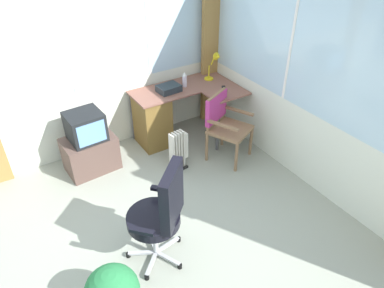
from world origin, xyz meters
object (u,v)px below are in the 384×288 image
object	(u,v)px
spray_bottle	(185,80)
tv_on_stand	(89,145)
space_heater	(179,150)
desk_lamp	(216,62)
paper_tray	(169,88)
office_chair	(162,211)
desk	(158,116)
tv_remote	(224,89)
wooden_armchair	(222,118)

from	to	relation	value
spray_bottle	tv_on_stand	bearing A→B (deg)	-176.03
spray_bottle	space_heater	bearing A→B (deg)	-126.43
desk_lamp	space_heater	xyz separation A→B (m)	(-1.01, -0.66, -0.75)
paper_tray	office_chair	xyz separation A→B (m)	(-1.09, -1.83, -0.18)
desk_lamp	tv_on_stand	world-z (taller)	desk_lamp
desk	paper_tray	size ratio (longest dim) A/B	4.78
paper_tray	tv_on_stand	bearing A→B (deg)	-176.08
spray_bottle	paper_tray	xyz separation A→B (m)	(-0.26, -0.02, -0.06)
paper_tray	tv_remote	bearing A→B (deg)	-27.29
desk_lamp	paper_tray	size ratio (longest dim) A/B	1.35
tv_remote	spray_bottle	world-z (taller)	spray_bottle
tv_on_stand	space_heater	world-z (taller)	tv_on_stand
desk_lamp	wooden_armchair	distance (m)	0.92
desk	wooden_armchair	bearing A→B (deg)	-51.95
desk_lamp	office_chair	size ratio (longest dim) A/B	0.36
desk	tv_on_stand	xyz separation A→B (m)	(-1.04, -0.10, -0.06)
paper_tray	wooden_armchair	world-z (taller)	wooden_armchair
space_heater	tv_remote	bearing A→B (deg)	19.12
desk	space_heater	world-z (taller)	desk
wooden_armchair	tv_on_stand	world-z (taller)	wooden_armchair
spray_bottle	space_heater	world-z (taller)	spray_bottle
tv_remote	tv_on_stand	xyz separation A→B (m)	(-1.90, 0.27, -0.42)
spray_bottle	desk	bearing A→B (deg)	179.94
space_heater	paper_tray	bearing A→B (deg)	69.97
desk	office_chair	xyz separation A→B (m)	(-0.91, -1.85, 0.21)
desk_lamp	space_heater	bearing A→B (deg)	-146.79
office_chair	space_heater	bearing A→B (deg)	53.89
paper_tray	tv_on_stand	world-z (taller)	paper_tray
tv_remote	paper_tray	distance (m)	0.77
desk	office_chair	world-z (taller)	office_chair
spray_bottle	space_heater	size ratio (longest dim) A/B	0.39
spray_bottle	office_chair	bearing A→B (deg)	-126.23
spray_bottle	space_heater	distance (m)	1.04
spray_bottle	paper_tray	bearing A→B (deg)	-175.79
desk	paper_tray	bearing A→B (deg)	-6.24
tv_remote	space_heater	world-z (taller)	tv_remote
tv_remote	wooden_armchair	bearing A→B (deg)	-101.81
tv_remote	tv_on_stand	bearing A→B (deg)	-161.71
paper_tray	wooden_armchair	bearing A→B (deg)	-61.22
space_heater	desk_lamp	bearing A→B (deg)	33.21
desk_lamp	wooden_armchair	world-z (taller)	desk_lamp
desk	tv_remote	world-z (taller)	tv_remote
paper_tray	wooden_armchair	size ratio (longest dim) A/B	0.33
paper_tray	space_heater	world-z (taller)	paper_tray
desk	desk_lamp	xyz separation A→B (m)	(0.95, -0.03, 0.61)
tv_remote	spray_bottle	distance (m)	0.56
desk_lamp	office_chair	world-z (taller)	desk_lamp
desk_lamp	office_chair	bearing A→B (deg)	-135.52
desk	tv_remote	distance (m)	1.00
spray_bottle	tv_on_stand	distance (m)	1.57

